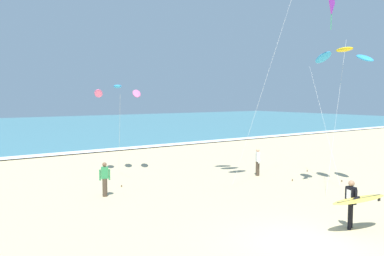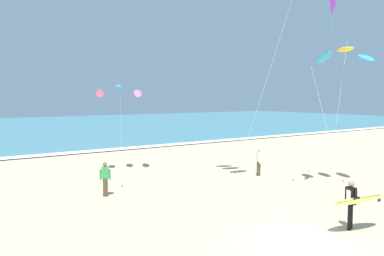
{
  "view_description": "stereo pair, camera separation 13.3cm",
  "coord_description": "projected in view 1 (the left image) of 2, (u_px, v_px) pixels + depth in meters",
  "views": [
    {
      "loc": [
        -9.59,
        -7.52,
        4.58
      ],
      "look_at": [
        -0.44,
        5.52,
        3.3
      ],
      "focal_mm": 36.23,
      "sensor_mm": 36.0,
      "label": 1
    },
    {
      "loc": [
        -9.48,
        -7.6,
        4.58
      ],
      "look_at": [
        -0.44,
        5.52,
        3.3
      ],
      "focal_mm": 36.23,
      "sensor_mm": 36.0,
      "label": 2
    }
  ],
  "objects": [
    {
      "name": "bystander_white_top",
      "position": [
        258.0,
        162.0,
        22.47
      ],
      "size": [
        0.31,
        0.45,
        1.59
      ],
      "color": "#4C3D2D",
      "rests_on": "ground"
    },
    {
      "name": "bystander_green_top",
      "position": [
        105.0,
        179.0,
        17.77
      ],
      "size": [
        0.47,
        0.28,
        1.59
      ],
      "color": "#4C3D2D",
      "rests_on": "ground"
    },
    {
      "name": "kite_diamond_violet_high",
      "position": [
        332.0,
        9.0,
        17.31
      ],
      "size": [
        3.86,
        1.65,
        9.45
      ],
      "color": "purple",
      "rests_on": "ground"
    },
    {
      "name": "surfer_lead",
      "position": [
        355.0,
        200.0,
        13.24
      ],
      "size": [
        2.2,
        1.16,
        1.71
      ],
      "color": "black",
      "rests_on": "ground"
    },
    {
      "name": "ocean_water",
      "position": [
        3.0,
        129.0,
        55.31
      ],
      "size": [
        160.0,
        60.0,
        0.08
      ],
      "primitive_type": "cube",
      "color": "teal",
      "rests_on": "ground"
    },
    {
      "name": "kite_arc_golden_near",
      "position": [
        344.0,
        55.0,
        19.12
      ],
      "size": [
        3.56,
        4.92,
        7.01
      ],
      "color": "#2D99DB",
      "rests_on": "ground"
    },
    {
      "name": "shoreline_foam",
      "position": [
        69.0,
        153.0,
        31.08
      ],
      "size": [
        160.0,
        1.5,
        0.01
      ],
      "primitive_type": "cube",
      "color": "white",
      "rests_on": "ocean_water"
    },
    {
      "name": "kite_arc_cobalt_mid",
      "position": [
        118.0,
        91.0,
        23.05
      ],
      "size": [
        3.04,
        4.76,
        5.3
      ],
      "color": "pink",
      "rests_on": "ground"
    },
    {
      "name": "ground_plane",
      "position": [
        306.0,
        245.0,
        12.0
      ],
      "size": [
        160.0,
        160.0,
        0.0
      ],
      "primitive_type": "plane",
      "color": "#CCB789"
    }
  ]
}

